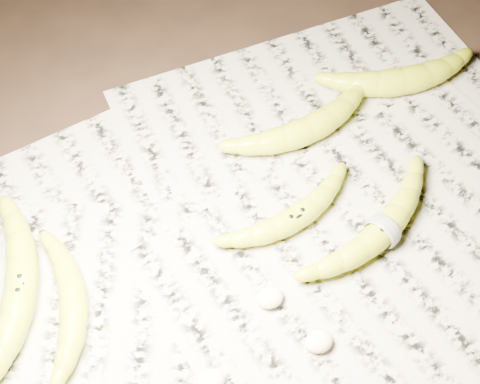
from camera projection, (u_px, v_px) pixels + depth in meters
name	position (u px, v px, depth m)	size (l,w,h in m)	color
ground	(234.00, 229.00, 0.85)	(3.00, 3.00, 0.00)	black
newspaper_patch	(244.00, 241.00, 0.84)	(0.90, 0.70, 0.01)	#A9A491
banana_left_a	(20.00, 289.00, 0.78)	(0.23, 0.06, 0.04)	#C1CB19
banana_left_b	(73.00, 301.00, 0.77)	(0.17, 0.05, 0.03)	#C1CB19
banana_center	(295.00, 217.00, 0.84)	(0.18, 0.05, 0.03)	#C1CB19
banana_taped	(383.00, 230.00, 0.82)	(0.22, 0.06, 0.04)	#C1CB19
banana_upper_a	(308.00, 128.00, 0.92)	(0.21, 0.06, 0.04)	#C1CB19
banana_upper_b	(402.00, 79.00, 0.97)	(0.20, 0.07, 0.04)	#C1CB19
measuring_tape	(383.00, 230.00, 0.82)	(0.05, 0.05, 0.00)	white
flesh_chunk_a	(211.00, 379.00, 0.73)	(0.03, 0.03, 0.02)	beige
flesh_chunk_b	(319.00, 340.00, 0.75)	(0.03, 0.03, 0.02)	beige
flesh_chunk_c	(270.00, 296.00, 0.78)	(0.03, 0.03, 0.02)	beige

